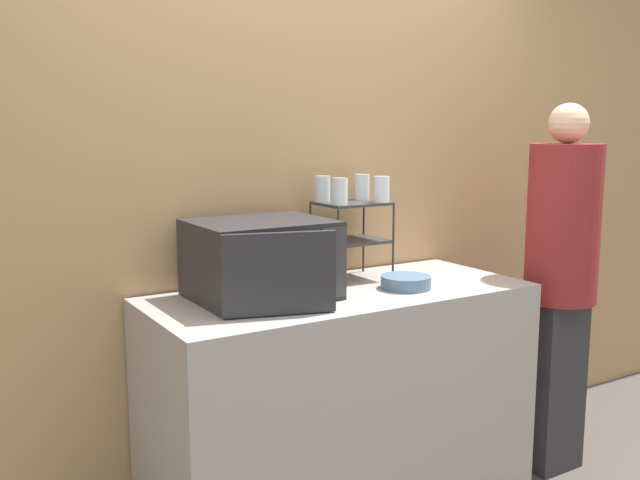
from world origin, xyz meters
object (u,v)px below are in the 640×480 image
at_px(microwave, 262,260).
at_px(dish_rack, 352,224).
at_px(glass_back_left, 322,189).
at_px(glass_front_right, 382,189).
at_px(glass_back_right, 362,187).
at_px(glass_front_left, 340,191).
at_px(person, 561,268).
at_px(bowl, 406,282).

relative_size(microwave, dish_rack, 1.66).
bearing_deg(microwave, glass_back_left, 24.78).
height_order(dish_rack, glass_front_right, glass_front_right).
bearing_deg(dish_rack, glass_back_right, 34.72).
bearing_deg(glass_front_left, glass_back_right, 33.16).
bearing_deg(glass_back_left, microwave, -155.22).
distance_m(microwave, person, 1.39).
xyz_separation_m(glass_back_right, person, (0.76, -0.48, -0.37)).
relative_size(microwave, glass_front_left, 5.04).
bearing_deg(bowl, person, -10.49).
distance_m(dish_rack, person, 0.98).
height_order(microwave, glass_back_left, glass_back_left).
relative_size(dish_rack, glass_front_left, 3.04).
height_order(dish_rack, glass_front_left, glass_front_left).
distance_m(glass_back_left, bowl, 0.54).
xyz_separation_m(microwave, glass_back_right, (0.59, 0.18, 0.24)).
distance_m(glass_back_right, person, 0.97).
distance_m(glass_front_left, glass_back_right, 0.25).
distance_m(bowl, person, 0.79).
bearing_deg(dish_rack, bowl, -70.94).
distance_m(microwave, dish_rack, 0.51).
relative_size(glass_front_left, glass_back_right, 1.00).
height_order(glass_back_right, glass_back_left, same).
bearing_deg(glass_front_left, glass_front_right, -2.77).
bearing_deg(person, glass_back_left, 153.69).
height_order(glass_back_left, person, person).
xyz_separation_m(glass_front_right, person, (0.76, -0.33, -0.37)).
relative_size(glass_front_right, bowl, 0.54).
relative_size(glass_back_left, bowl, 0.54).
relative_size(bowl, person, 0.12).
distance_m(microwave, bowl, 0.62).
relative_size(microwave, person, 0.33).
distance_m(glass_front_left, bowl, 0.46).
relative_size(glass_back_right, bowl, 0.54).
distance_m(glass_front_left, glass_front_right, 0.21).
xyz_separation_m(bowl, person, (0.77, -0.14, 0.00)).
distance_m(glass_front_left, glass_back_left, 0.14).
bearing_deg(microwave, glass_front_left, 6.24).
distance_m(microwave, glass_back_left, 0.49).
bearing_deg(dish_rack, glass_front_right, -36.27).
bearing_deg(glass_front_left, glass_back_left, 89.95).
height_order(glass_front_right, glass_back_left, same).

